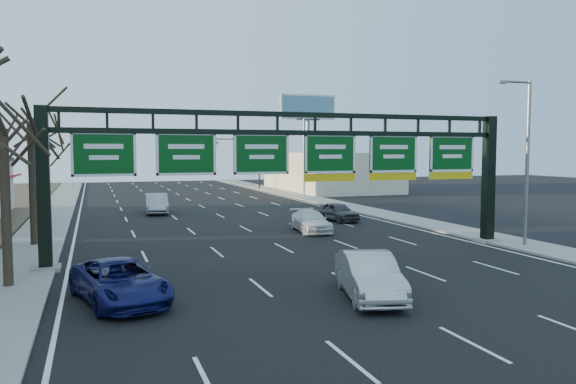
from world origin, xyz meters
name	(u,v)px	position (x,y,z in m)	size (l,w,h in m)	color
ground	(370,292)	(0.00, 0.00, 0.00)	(160.00, 160.00, 0.00)	black
sidewalk_left	(42,233)	(-12.80, 20.00, 0.06)	(3.00, 120.00, 0.12)	gray
sidewalk_right	(397,217)	(12.80, 20.00, 0.06)	(3.00, 120.00, 0.12)	gray
lane_markings	(238,225)	(0.00, 20.00, 0.01)	(21.60, 120.00, 0.01)	white
sign_gantry	(299,163)	(0.16, 8.00, 4.63)	(24.60, 1.20, 7.20)	black
building_right_distant	(329,171)	(20.00, 50.00, 2.50)	(12.00, 20.00, 5.00)	beige
tree_gantry	(2,101)	(-12.80, 5.00, 7.11)	(3.60, 3.60, 8.48)	#30241A
tree_mid	(29,102)	(-12.80, 15.00, 7.85)	(3.60, 3.60, 9.24)	#30241A
tree_far	(44,119)	(-12.80, 25.00, 7.48)	(3.60, 3.60, 8.86)	#30241A
streetlight_near	(526,154)	(12.47, 6.00, 5.08)	(2.15, 0.22, 9.00)	slate
streetlight_far	(303,152)	(12.47, 40.00, 5.08)	(2.15, 0.22, 9.00)	slate
billboard_right	(308,119)	(15.00, 44.98, 9.06)	(7.00, 0.50, 12.00)	slate
traffic_signal_mast	(215,149)	(5.69, 55.00, 5.50)	(10.16, 0.54, 7.00)	black
car_blue_suv	(120,282)	(-8.87, 1.53, 0.74)	(2.44, 5.30, 1.47)	#131756
car_silver_sedan	(369,276)	(-0.44, -0.78, 0.80)	(1.70, 4.86, 1.60)	#B8B9BE
car_white_wagon	(311,221)	(3.64, 15.24, 0.68)	(1.90, 4.68, 1.36)	white
car_grey_far	(338,212)	(7.60, 19.71, 0.69)	(1.64, 4.08, 1.39)	#393B3E
car_silver_distant	(157,204)	(-4.66, 29.36, 0.83)	(1.76, 5.04, 1.66)	#9F9FA4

